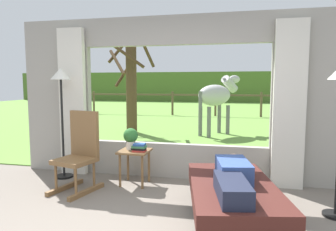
% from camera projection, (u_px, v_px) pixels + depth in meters
% --- Properties ---
extents(back_wall_with_window, '(5.20, 0.12, 2.55)m').
position_uv_depth(back_wall_with_window, '(174.00, 100.00, 4.88)').
color(back_wall_with_window, '#9E998E').
rests_on(back_wall_with_window, ground_plane).
extents(curtain_panel_left, '(0.44, 0.10, 2.40)m').
position_uv_depth(curtain_panel_left, '(73.00, 102.00, 5.12)').
color(curtain_panel_left, silver).
rests_on(curtain_panel_left, ground_plane).
extents(curtain_panel_right, '(0.44, 0.10, 2.40)m').
position_uv_depth(curtain_panel_right, '(289.00, 105.00, 4.38)').
color(curtain_panel_right, silver).
rests_on(curtain_panel_right, ground_plane).
extents(outdoor_pasture_lawn, '(36.00, 21.68, 0.02)m').
position_uv_depth(outdoor_pasture_lawn, '(217.00, 113.00, 15.58)').
color(outdoor_pasture_lawn, olive).
rests_on(outdoor_pasture_lawn, ground_plane).
extents(distant_hill_ridge, '(36.00, 2.00, 2.40)m').
position_uv_depth(distant_hill_ridge, '(225.00, 87.00, 25.01)').
color(distant_hill_ridge, '#4C692C').
rests_on(distant_hill_ridge, ground_plane).
extents(recliner_sofa, '(1.21, 1.84, 0.42)m').
position_uv_depth(recliner_sofa, '(232.00, 201.00, 3.41)').
color(recliner_sofa, black).
rests_on(recliner_sofa, ground_plane).
extents(reclining_person, '(0.45, 1.43, 0.22)m').
position_uv_depth(reclining_person, '(233.00, 176.00, 3.34)').
color(reclining_person, '#334C8C').
rests_on(reclining_person, recliner_sofa).
extents(rocking_chair, '(0.61, 0.77, 1.12)m').
position_uv_depth(rocking_chair, '(80.00, 152.00, 4.38)').
color(rocking_chair, brown).
rests_on(rocking_chair, ground_plane).
extents(side_table, '(0.44, 0.44, 0.52)m').
position_uv_depth(side_table, '(135.00, 156.00, 4.61)').
color(side_table, brown).
rests_on(side_table, ground_plane).
extents(potted_plant, '(0.22, 0.22, 0.32)m').
position_uv_depth(potted_plant, '(131.00, 137.00, 4.66)').
color(potted_plant, silver).
rests_on(potted_plant, side_table).
extents(book_stack, '(0.22, 0.16, 0.12)m').
position_uv_depth(book_stack, '(139.00, 147.00, 4.52)').
color(book_stack, '#B22D28').
rests_on(book_stack, side_table).
extents(floor_lamp_left, '(0.32, 0.32, 1.75)m').
position_uv_depth(floor_lamp_left, '(61.00, 90.00, 4.85)').
color(floor_lamp_left, black).
rests_on(floor_lamp_left, ground_plane).
extents(horse, '(1.34, 1.67, 1.73)m').
position_uv_depth(horse, '(217.00, 96.00, 8.87)').
color(horse, '#B2B2AD').
rests_on(horse, outdoor_pasture_lawn).
extents(pasture_tree, '(1.42, 1.41, 3.18)m').
position_uv_depth(pasture_tree, '(131.00, 84.00, 9.26)').
color(pasture_tree, '#4C3823').
rests_on(pasture_tree, outdoor_pasture_lawn).
extents(pasture_fence_line, '(16.10, 0.10, 1.10)m').
position_uv_depth(pasture_fence_line, '(216.00, 100.00, 14.04)').
color(pasture_fence_line, brown).
rests_on(pasture_fence_line, outdoor_pasture_lawn).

